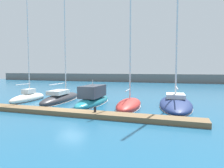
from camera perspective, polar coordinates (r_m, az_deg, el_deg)
ground_plane at (r=19.20m, az=-11.27°, el=-7.38°), size 120.00×120.00×0.00m
dock_pier at (r=17.81m, az=-13.90°, el=-7.68°), size 22.86×1.48×0.38m
breakwater_seawall at (r=61.67m, az=9.99°, el=1.66°), size 108.00×2.15×2.53m
sailboat_ivory_nearest at (r=26.54m, az=-22.66°, el=-3.53°), size 2.04×6.31×13.19m
sailboat_charcoal_second at (r=24.96m, az=-14.25°, el=-3.80°), size 3.04×8.92×16.83m
motorboat_teal_third at (r=22.25m, az=-5.38°, el=-4.05°), size 2.51×8.14×2.96m
sailboat_red_fourth at (r=20.33m, az=4.81°, el=-5.75°), size 2.73×6.93×12.23m
sailboat_navy_fifth at (r=22.20m, az=17.52°, el=-4.98°), size 3.98×10.56×20.75m
mooring_buoy_orange at (r=39.49m, az=-6.14°, el=-1.45°), size 0.69×0.69×0.69m
dock_bollard at (r=16.32m, az=-4.83°, el=-7.19°), size 0.20×0.20×0.44m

